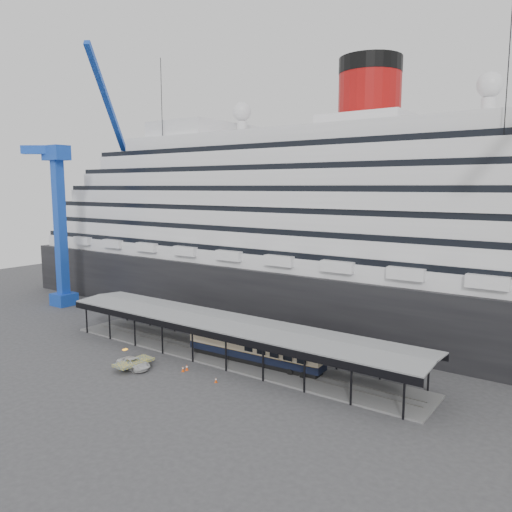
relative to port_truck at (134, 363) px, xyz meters
name	(u,v)px	position (x,y,z in m)	size (l,w,h in m)	color
ground	(204,368)	(7.34, 5.46, -0.69)	(200.00, 200.00, 0.00)	#38383B
cruise_ship	(324,216)	(7.39, 37.46, 17.66)	(130.00, 30.00, 43.90)	black
platform_canopy	(228,341)	(7.34, 10.46, 1.67)	(56.00, 9.18, 5.30)	slate
crane_blue	(65,205)	(-37.77, 16.08, 19.27)	(22.63, 19.19, 47.60)	blue
port_truck	(134,363)	(0.00, 0.00, 0.00)	(2.30, 4.98, 1.38)	silver
pullman_carriage	(254,347)	(11.75, 10.46, 1.72)	(20.09, 3.49, 19.63)	black
traffic_cone_left	(183,369)	(5.93, 2.94, -0.33)	(0.48, 0.48, 0.73)	#E54D0C
traffic_cone_mid	(187,367)	(6.00, 3.58, -0.30)	(0.41, 0.41, 0.79)	#EB440D
traffic_cone_right	(216,380)	(11.66, 2.67, -0.37)	(0.36, 0.36, 0.66)	#D0440B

